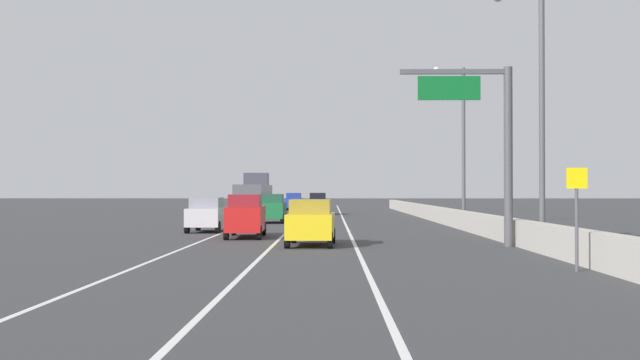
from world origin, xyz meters
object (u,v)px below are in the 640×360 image
overhead_sign_gantry (490,133)px  lamp_post_right_third (460,135)px  car_black_1 (317,204)px  speed_advisory_sign (577,211)px  lamp_post_right_second (536,101)px  box_truck (254,196)px  car_red_0 (246,216)px  car_blue_5 (294,202)px  car_green_2 (272,208)px  car_silver_4 (207,215)px  car_yellow_3 (311,223)px

overhead_sign_gantry → lamp_post_right_third: (1.99, 20.10, 1.34)m
overhead_sign_gantry → car_black_1: (-7.89, 43.38, -3.69)m
overhead_sign_gantry → lamp_post_right_third: size_ratio=0.71×
speed_advisory_sign → lamp_post_right_second: lamp_post_right_second is taller
speed_advisory_sign → box_truck: 49.97m
car_red_0 → car_blue_5: (0.02, 52.64, -0.05)m
car_red_0 → car_green_2: 17.86m
lamp_post_right_second → car_red_0: size_ratio=2.20×
lamp_post_right_third → car_silver_4: bearing=-151.1°
car_silver_4 → car_red_0: bearing=-62.9°
car_yellow_3 → car_silver_4: bearing=118.8°
overhead_sign_gantry → lamp_post_right_second: (1.84, -0.20, 1.34)m
car_black_1 → car_silver_4: size_ratio=1.13×
car_black_1 → car_blue_5: 15.71m
lamp_post_right_third → car_yellow_3: (-9.49, -19.66, -5.09)m
lamp_post_right_third → car_yellow_3: size_ratio=2.49×
car_black_1 → car_green_2: car_black_1 is taller
car_red_0 → car_black_1: 37.32m
speed_advisory_sign → car_silver_4: bearing=122.9°
car_red_0 → box_truck: size_ratio=0.50×
speed_advisory_sign → car_silver_4: (-14.02, 21.66, -0.80)m
overhead_sign_gantry → car_silver_4: overhead_sign_gantry is taller
lamp_post_right_second → lamp_post_right_third: (0.15, 20.31, 0.00)m
lamp_post_right_second → overhead_sign_gantry: bearing=173.7°
car_black_1 → car_silver_4: (-5.69, -31.89, -0.07)m
lamp_post_right_third → car_silver_4: size_ratio=2.62×
lamp_post_right_second → car_yellow_3: size_ratio=2.49×
lamp_post_right_third → overhead_sign_gantry: bearing=-95.7°
lamp_post_right_second → car_red_0: 15.06m
car_red_0 → car_black_1: (2.97, 37.21, -0.02)m
car_yellow_3 → speed_advisory_sign: bearing=-53.2°
lamp_post_right_second → car_red_0: bearing=153.3°
car_black_1 → box_truck: box_truck is taller
lamp_post_right_second → car_yellow_3: bearing=176.0°
car_green_2 → car_blue_5: (0.02, 34.78, -0.02)m
speed_advisory_sign → car_blue_5: speed_advisory_sign is taller
car_yellow_3 → lamp_post_right_second: bearing=-4.0°
car_blue_5 → box_truck: (-2.64, -20.98, 0.78)m
speed_advisory_sign → car_black_1: size_ratio=0.66×
overhead_sign_gantry → car_blue_5: overhead_sign_gantry is taller
box_truck → lamp_post_right_third: bearing=-48.9°
speed_advisory_sign → car_red_0: bearing=124.7°
lamp_post_right_second → box_truck: bearing=111.9°
car_red_0 → box_truck: box_truck is taller
car_black_1 → car_blue_5: size_ratio=1.09×
lamp_post_right_second → car_black_1: 44.94m
car_red_0 → car_green_2: bearing=90.0°
car_black_1 → car_blue_5: bearing=100.8°
lamp_post_right_third → car_green_2: bearing=163.0°
car_blue_5 → lamp_post_right_second: bearing=-77.9°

